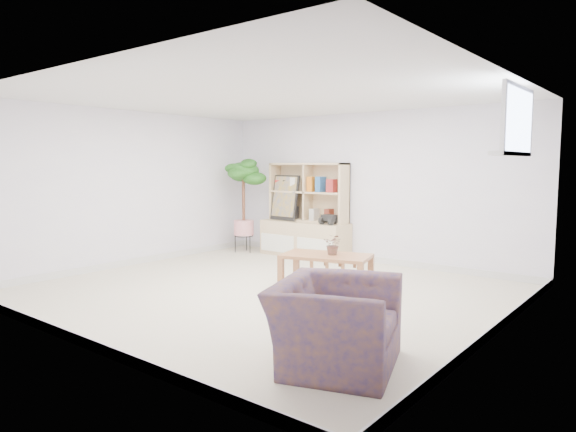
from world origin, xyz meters
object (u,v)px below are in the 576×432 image
Objects in this scene: coffee_table at (326,272)px; storage_unit at (305,210)px; floor_tree at (244,206)px; armchair at (335,318)px.

storage_unit is at bearing 117.48° from coffee_table.
coffee_table is at bearing -26.97° from floor_tree.
storage_unit is 4.82m from armchair.
floor_tree reaches higher than armchair.
coffee_table is 0.65× the size of floor_tree.
storage_unit reaches higher than coffee_table.
floor_tree is at bearing -163.97° from storage_unit.
floor_tree reaches higher than storage_unit.
floor_tree is (-2.73, 1.39, 0.62)m from coffee_table.
armchair is at bearing -50.61° from storage_unit.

